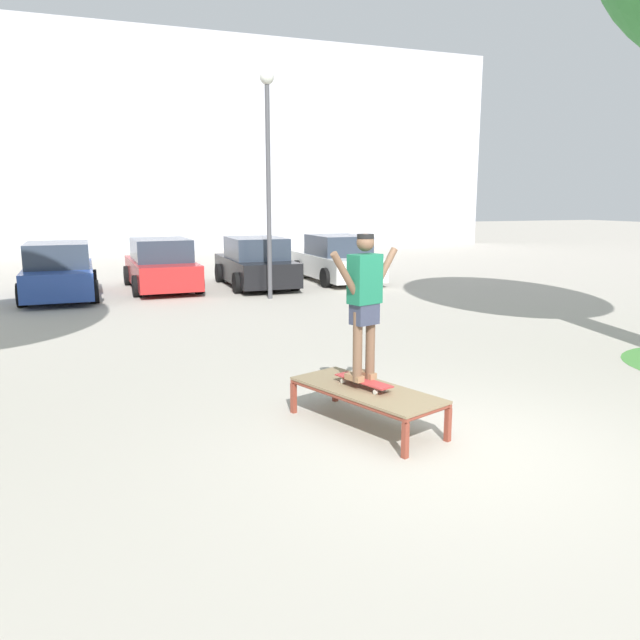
% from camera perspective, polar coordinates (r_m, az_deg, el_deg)
% --- Properties ---
extents(ground_plane, '(120.00, 120.00, 0.00)m').
position_cam_1_polar(ground_plane, '(6.98, 11.40, -11.29)').
color(ground_plane, '#B2AA9E').
extents(building_facade, '(33.20, 4.00, 10.83)m').
position_cam_1_polar(building_facade, '(35.14, -11.43, 15.29)').
color(building_facade, silver).
rests_on(building_facade, ground).
extents(skate_box, '(1.36, 2.05, 0.46)m').
position_cam_1_polar(skate_box, '(7.32, 4.24, -6.60)').
color(skate_box, brown).
rests_on(skate_box, ground).
extents(skateboard, '(0.44, 0.82, 0.09)m').
position_cam_1_polar(skateboard, '(7.31, 3.99, -5.60)').
color(skateboard, '#B23333').
rests_on(skateboard, skate_box).
extents(skater, '(0.97, 0.40, 1.69)m').
position_cam_1_polar(skater, '(7.10, 4.09, 2.13)').
color(skater, brown).
rests_on(skater, skateboard).
extents(car_blue, '(1.95, 4.22, 1.50)m').
position_cam_1_polar(car_blue, '(18.24, -22.75, 4.03)').
color(car_blue, '#28479E').
rests_on(car_blue, ground).
extents(car_red, '(1.97, 4.23, 1.50)m').
position_cam_1_polar(car_red, '(19.04, -14.31, 4.80)').
color(car_red, red).
rests_on(car_red, ground).
extents(car_black, '(1.97, 4.23, 1.50)m').
position_cam_1_polar(car_black, '(19.22, -5.91, 5.13)').
color(car_black, black).
rests_on(car_black, ground).
extents(car_white, '(1.93, 4.21, 1.50)m').
position_cam_1_polar(car_white, '(20.33, 1.53, 5.50)').
color(car_white, silver).
rests_on(car_white, ground).
extents(light_post, '(0.36, 0.36, 5.83)m').
position_cam_1_polar(light_post, '(16.69, -4.78, 15.06)').
color(light_post, '#4C4C51').
rests_on(light_post, ground).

